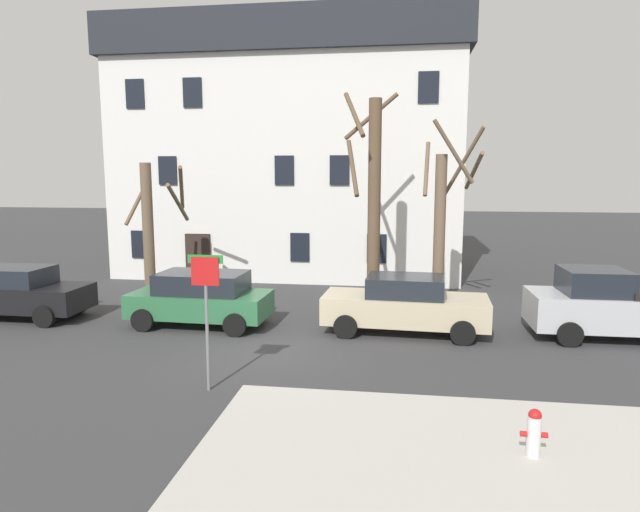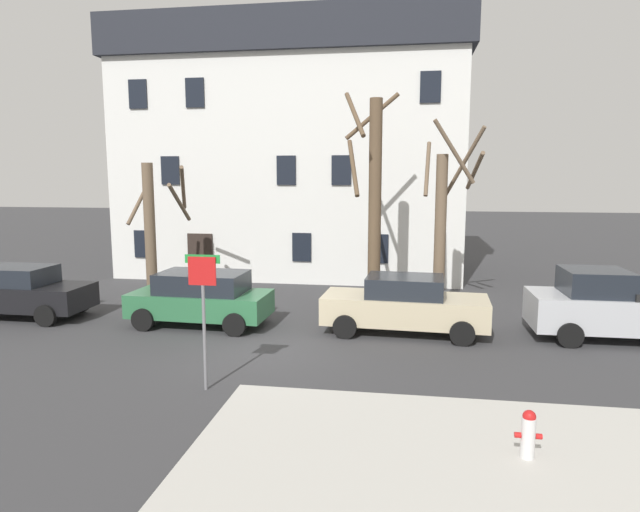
# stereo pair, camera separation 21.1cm
# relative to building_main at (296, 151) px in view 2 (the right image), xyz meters

# --- Properties ---
(ground_plane) EXTENTS (120.00, 120.00, 0.00)m
(ground_plane) POSITION_rel_building_main_xyz_m (1.56, -12.75, -5.74)
(ground_plane) COLOR #38383A
(sidewalk_slab) EXTENTS (8.93, 6.33, 0.12)m
(sidewalk_slab) POSITION_rel_building_main_xyz_m (6.32, -18.67, -5.68)
(sidewalk_slab) COLOR #B7B5AD
(sidewalk_slab) RESTS_ON ground_plane
(building_main) EXTENTS (15.80, 8.17, 11.34)m
(building_main) POSITION_rel_building_main_xyz_m (0.00, 0.00, 0.00)
(building_main) COLOR white
(building_main) RESTS_ON ground_plane
(tree_bare_near) EXTENTS (2.47, 2.70, 5.04)m
(tree_bare_near) POSITION_rel_building_main_xyz_m (-3.83, -7.57, -3.03)
(tree_bare_near) COLOR brown
(tree_bare_near) RESTS_ON ground_plane
(tree_bare_mid) EXTENTS (1.86, 2.21, 7.39)m
(tree_bare_mid) POSITION_rel_building_main_xyz_m (4.21, -7.98, -1.95)
(tree_bare_mid) COLOR brown
(tree_bare_mid) RESTS_ON ground_plane
(tree_bare_far) EXTENTS (1.91, 2.35, 6.28)m
(tree_bare_far) POSITION_rel_building_main_xyz_m (6.50, -8.14, -2.69)
(tree_bare_far) COLOR brown
(tree_bare_far) RESTS_ON ground_plane
(car_black_sedan) EXTENTS (4.65, 2.00, 1.68)m
(car_black_sedan) POSITION_rel_building_main_xyz_m (-7.09, -10.66, -4.90)
(car_black_sedan) COLOR black
(car_black_sedan) RESTS_ON ground_plane
(car_green_wagon) EXTENTS (4.28, 2.22, 1.66)m
(car_green_wagon) POSITION_rel_building_main_xyz_m (-0.86, -10.65, -4.87)
(car_green_wagon) COLOR #2D6B42
(car_green_wagon) RESTS_ON ground_plane
(car_beige_sedan) EXTENTS (4.83, 2.20, 1.69)m
(car_beige_sedan) POSITION_rel_building_main_xyz_m (5.32, -10.57, -4.89)
(car_beige_sedan) COLOR #C6B793
(car_beige_sedan) RESTS_ON ground_plane
(pickup_truck_silver) EXTENTS (5.33, 2.16, 1.98)m
(pickup_truck_silver) POSITION_rel_building_main_xyz_m (11.47, -10.29, -4.78)
(pickup_truck_silver) COLOR #B7BABF
(pickup_truck_silver) RESTS_ON ground_plane
(fire_hydrant) EXTENTS (0.42, 0.22, 0.79)m
(fire_hydrant) POSITION_rel_building_main_xyz_m (7.31, -17.78, -5.21)
(fire_hydrant) COLOR silver
(fire_hydrant) RESTS_ON sidewalk_slab
(street_sign_pole) EXTENTS (0.76, 0.07, 2.94)m
(street_sign_pole) POSITION_rel_building_main_xyz_m (1.13, -15.61, -3.69)
(street_sign_pole) COLOR slate
(street_sign_pole) RESTS_ON ground_plane
(bicycle_leaning) EXTENTS (1.69, 0.53, 1.03)m
(bicycle_leaning) POSITION_rel_building_main_xyz_m (-3.20, -7.39, -5.37)
(bicycle_leaning) COLOR black
(bicycle_leaning) RESTS_ON ground_plane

